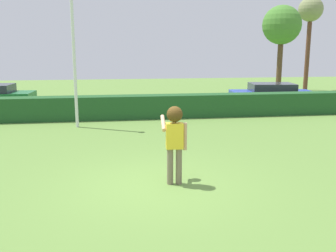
# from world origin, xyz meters

# --- Properties ---
(ground_plane) EXTENTS (60.00, 60.00, 0.00)m
(ground_plane) POSITION_xyz_m (0.00, 0.00, 0.00)
(ground_plane) COLOR olive
(person) EXTENTS (0.56, 0.78, 1.80)m
(person) POSITION_xyz_m (0.43, 0.06, 1.16)
(person) COLOR #786A54
(person) RESTS_ON ground
(frisbee) EXTENTS (0.27, 0.27, 0.07)m
(frisbee) POSITION_xyz_m (0.43, 0.51, 1.25)
(frisbee) COLOR orange
(lamppost) EXTENTS (0.24, 0.24, 5.94)m
(lamppost) POSITION_xyz_m (-2.31, 6.91, 3.28)
(lamppost) COLOR silver
(lamppost) RESTS_ON ground
(hedge_row) EXTENTS (22.75, 0.90, 1.01)m
(hedge_row) POSITION_xyz_m (0.00, 8.50, 0.50)
(hedge_row) COLOR #204F24
(hedge_row) RESTS_ON ground
(parked_car_blue) EXTENTS (4.38, 2.22, 1.25)m
(parked_car_blue) POSITION_xyz_m (7.30, 10.62, 0.69)
(parked_car_blue) COLOR #263FA5
(parked_car_blue) RESTS_ON ground
(oak_tree) EXTENTS (2.45, 2.45, 5.70)m
(oak_tree) POSITION_xyz_m (9.87, 15.49, 4.40)
(oak_tree) COLOR brown
(oak_tree) RESTS_ON ground
(birch_tree) EXTENTS (1.71, 1.71, 6.57)m
(birch_tree) POSITION_xyz_m (13.14, 18.08, 5.43)
(birch_tree) COLOR brown
(birch_tree) RESTS_ON ground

